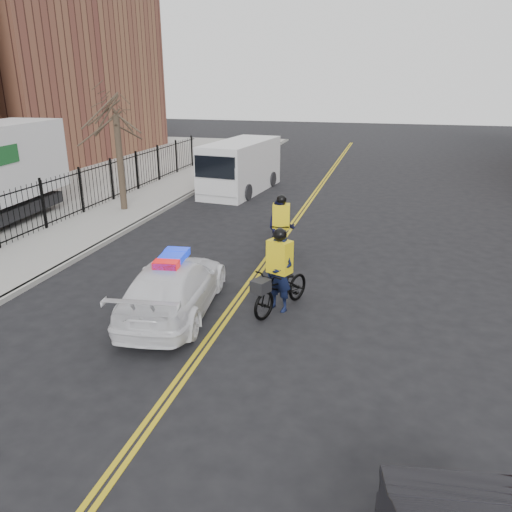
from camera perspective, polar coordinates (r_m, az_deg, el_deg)
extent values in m
plane|color=black|center=(11.41, -5.61, -9.90)|extent=(120.00, 120.00, 0.00)
cube|color=gold|center=(18.51, 2.80, 2.03)|extent=(0.10, 60.00, 0.01)
cube|color=gold|center=(18.48, 3.28, 1.99)|extent=(0.10, 60.00, 0.01)
cube|color=gray|center=(21.26, -17.17, 3.69)|extent=(3.00, 60.00, 0.15)
cube|color=gray|center=(20.51, -13.60, 3.46)|extent=(0.20, 60.00, 0.15)
cube|color=brown|center=(42.62, -25.20, 19.83)|extent=(14.00, 18.00, 14.00)
cylinder|color=#33281E|center=(22.55, -15.25, 10.17)|extent=(0.28, 0.28, 4.00)
imported|color=white|center=(12.66, -9.40, -3.50)|extent=(2.49, 4.93, 1.37)
cube|color=#0C26CC|center=(12.38, -9.59, -0.24)|extent=(0.72, 1.32, 0.16)
cube|color=silver|center=(26.24, -1.74, 10.19)|extent=(2.89, 6.25, 2.57)
cube|color=silver|center=(23.92, -4.23, 8.67)|extent=(2.27, 1.13, 1.34)
cube|color=black|center=(23.40, -4.74, 10.08)|extent=(2.02, 0.33, 1.01)
cylinder|color=black|center=(25.25, -5.57, 7.66)|extent=(0.36, 0.81, 0.78)
cylinder|color=black|center=(24.38, -1.06, 7.32)|extent=(0.36, 0.81, 0.78)
cylinder|color=black|center=(28.43, -2.30, 9.09)|extent=(0.36, 0.81, 0.78)
cylinder|color=black|center=(27.66, 1.80, 8.80)|extent=(0.36, 0.81, 0.78)
cylinder|color=black|center=(24.68, -23.95, 6.12)|extent=(0.12, 0.12, 1.07)
imported|color=black|center=(12.69, 2.66, -3.70)|extent=(1.57, 2.34, 1.16)
imported|color=black|center=(12.53, 2.69, -1.96)|extent=(0.85, 0.72, 1.99)
cube|color=yellow|center=(12.38, 2.72, -0.08)|extent=(0.67, 0.58, 0.84)
sphere|color=black|center=(12.20, 2.76, 2.43)|extent=(0.34, 0.34, 0.34)
cube|color=black|center=(11.99, 0.54, -3.46)|extent=(0.49, 0.52, 0.31)
imported|color=black|center=(16.43, 2.85, 1.98)|extent=(0.93, 2.14, 1.25)
imported|color=black|center=(16.32, 2.87, 3.11)|extent=(1.05, 0.88, 1.93)
cube|color=yellow|center=(16.21, 2.90, 4.55)|extent=(0.60, 0.46, 0.81)
sphere|color=black|center=(16.07, 2.93, 6.44)|extent=(0.32, 0.32, 0.32)
cube|color=black|center=(15.64, 2.74, 2.02)|extent=(0.41, 0.45, 0.30)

